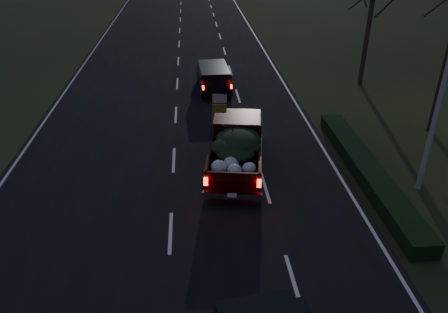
{
  "coord_description": "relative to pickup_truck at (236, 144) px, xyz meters",
  "views": [
    {
      "loc": [
        0.87,
        -11.63,
        9.19
      ],
      "look_at": [
        2.01,
        2.8,
        1.3
      ],
      "focal_mm": 35.0,
      "sensor_mm": 36.0,
      "label": 1
    }
  ],
  "objects": [
    {
      "name": "road_asphalt",
      "position": [
        -2.62,
        -4.24,
        -1.06
      ],
      "size": [
        14.0,
        120.0,
        0.02
      ],
      "primitive_type": "cube",
      "color": "black",
      "rests_on": "ground"
    },
    {
      "name": "hedge_row",
      "position": [
        5.18,
        -1.24,
        -0.77
      ],
      "size": [
        1.0,
        10.0,
        0.6
      ],
      "primitive_type": "cube",
      "color": "black",
      "rests_on": "ground"
    },
    {
      "name": "pickup_truck",
      "position": [
        0.0,
        0.0,
        0.0
      ],
      "size": [
        2.85,
        5.7,
        2.86
      ],
      "rotation": [
        0.0,
        0.0,
        -0.15
      ],
      "color": "black",
      "rests_on": "ground"
    },
    {
      "name": "ground",
      "position": [
        -2.62,
        -4.24,
        -1.07
      ],
      "size": [
        120.0,
        120.0,
        0.0
      ],
      "primitive_type": "plane",
      "color": "black",
      "rests_on": "ground"
    },
    {
      "name": "lead_suv",
      "position": [
        -0.38,
        9.43,
        -0.15
      ],
      "size": [
        1.96,
        4.32,
        1.22
      ],
      "rotation": [
        0.0,
        0.0,
        0.05
      ],
      "color": "black",
      "rests_on": "ground"
    }
  ]
}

